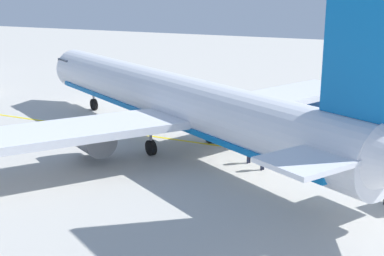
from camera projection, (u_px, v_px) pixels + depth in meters
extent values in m
cylinder|color=silver|center=(170.00, 98.00, 37.91)|extent=(20.75, 33.34, 3.80)
cone|color=silver|center=(70.00, 67.00, 53.10)|extent=(4.32, 3.85, 3.61)
cube|color=#192333|center=(78.00, 61.00, 51.14)|extent=(3.99, 3.66, 0.60)
cube|color=silver|center=(62.00, 132.00, 31.45)|extent=(15.86, 13.10, 0.50)
cylinder|color=slate|center=(92.00, 137.00, 34.71)|extent=(3.47, 3.87, 2.20)
cube|color=silver|center=(279.00, 97.00, 41.56)|extent=(16.61, 10.66, 0.50)
cylinder|color=slate|center=(238.00, 112.00, 41.78)|extent=(3.47, 3.87, 2.20)
cube|color=#0C66B2|center=(363.00, 49.00, 23.51)|extent=(2.44, 4.02, 6.50)
cube|color=silver|center=(355.00, 148.00, 24.76)|extent=(10.65, 7.83, 0.24)
cube|color=#0C66B2|center=(170.00, 112.00, 38.19)|extent=(18.84, 30.10, 0.36)
cylinder|color=black|center=(94.00, 104.00, 49.51)|extent=(0.84, 1.13, 1.10)
cylinder|color=gray|center=(94.00, 96.00, 49.30)|extent=(0.20, 0.20, 0.50)
cylinder|color=black|center=(151.00, 148.00, 36.06)|extent=(0.84, 1.13, 1.10)
cylinder|color=gray|center=(151.00, 137.00, 35.85)|extent=(0.20, 0.20, 0.50)
cylinder|color=black|center=(210.00, 136.00, 38.94)|extent=(0.84, 1.13, 1.10)
cylinder|color=gray|center=(210.00, 126.00, 38.73)|extent=(0.20, 0.20, 0.50)
cube|color=#2659A5|center=(323.00, 105.00, 44.87)|extent=(2.77, 2.59, 1.80)
cube|color=#192333|center=(316.00, 100.00, 45.42)|extent=(1.69, 0.90, 0.94)
cube|color=white|center=(351.00, 108.00, 42.59)|extent=(3.73, 4.51, 2.36)
cube|color=#262628|center=(341.00, 120.00, 43.61)|extent=(3.94, 5.83, 0.16)
cylinder|color=black|center=(317.00, 119.00, 44.27)|extent=(0.65, 0.93, 0.90)
cylinder|color=black|center=(333.00, 116.00, 45.56)|extent=(0.65, 0.93, 0.90)
cylinder|color=black|center=(342.00, 125.00, 42.29)|extent=(0.65, 0.93, 0.90)
cylinder|color=black|center=(358.00, 121.00, 43.58)|extent=(0.65, 0.93, 0.90)
cylinder|color=#191E33|center=(250.00, 157.00, 34.54)|extent=(0.14, 0.14, 0.80)
cylinder|color=#191E33|center=(248.00, 158.00, 34.43)|extent=(0.14, 0.14, 0.80)
cube|color=#CCE519|center=(249.00, 147.00, 34.30)|extent=(0.49, 0.38, 0.60)
cube|color=silver|center=(249.00, 147.00, 34.29)|extent=(0.50, 0.39, 0.06)
sphere|color=tan|center=(249.00, 141.00, 34.19)|extent=(0.22, 0.22, 0.22)
cylinder|color=#CCE519|center=(252.00, 146.00, 34.46)|extent=(0.09, 0.09, 0.57)
cylinder|color=#CCE519|center=(246.00, 148.00, 34.12)|extent=(0.09, 0.09, 0.57)
cylinder|color=#191E33|center=(261.00, 164.00, 33.11)|extent=(0.14, 0.14, 0.81)
cylinder|color=#191E33|center=(263.00, 164.00, 33.22)|extent=(0.14, 0.14, 0.81)
cube|color=orange|center=(263.00, 153.00, 32.98)|extent=(0.49, 0.38, 0.61)
cube|color=silver|center=(263.00, 153.00, 32.97)|extent=(0.50, 0.40, 0.06)
sphere|color=tan|center=(263.00, 147.00, 32.87)|extent=(0.22, 0.22, 0.22)
cylinder|color=orange|center=(260.00, 154.00, 32.80)|extent=(0.09, 0.09, 0.58)
cylinder|color=orange|center=(266.00, 152.00, 33.13)|extent=(0.09, 0.09, 0.58)
cylinder|color=#191E33|center=(282.00, 143.00, 37.56)|extent=(0.14, 0.14, 0.86)
cylinder|color=#191E33|center=(281.00, 144.00, 37.41)|extent=(0.14, 0.14, 0.86)
cube|color=#CCE519|center=(282.00, 133.00, 37.29)|extent=(0.46, 0.26, 0.64)
cube|color=silver|center=(282.00, 133.00, 37.28)|extent=(0.47, 0.27, 0.06)
sphere|color=tan|center=(282.00, 128.00, 37.17)|extent=(0.23, 0.23, 0.23)
cylinder|color=#CCE519|center=(283.00, 132.00, 37.50)|extent=(0.09, 0.09, 0.61)
cylinder|color=#CCE519|center=(280.00, 134.00, 37.06)|extent=(0.09, 0.09, 0.61)
cube|color=yellow|center=(238.00, 148.00, 37.71)|extent=(0.30, 60.00, 0.01)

